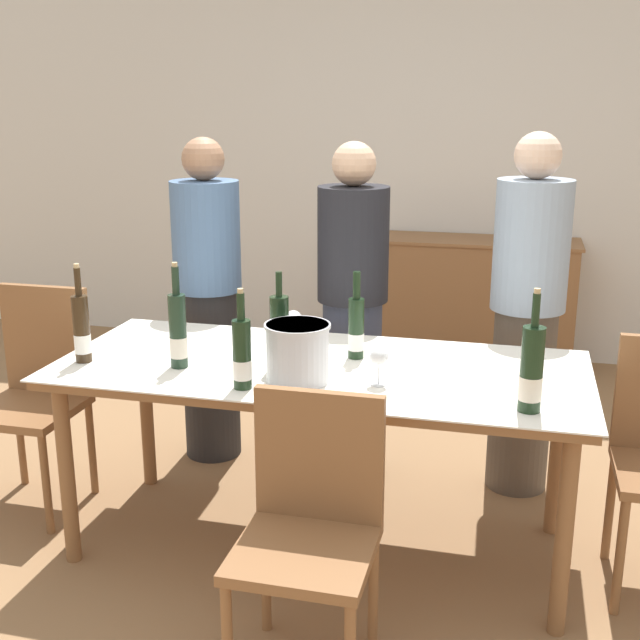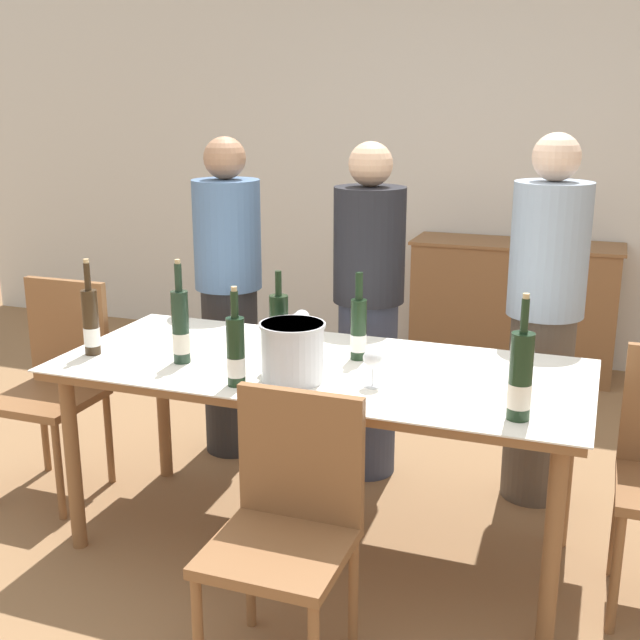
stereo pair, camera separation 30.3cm
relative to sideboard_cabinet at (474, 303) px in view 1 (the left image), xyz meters
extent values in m
plane|color=olive|center=(-0.45, -2.51, -0.44)|extent=(12.00, 12.00, 0.00)
cube|color=silver|center=(-0.45, 0.29, 0.96)|extent=(8.00, 0.10, 2.80)
cube|color=brown|center=(0.00, 0.00, -0.01)|extent=(1.30, 0.44, 0.85)
cube|color=brown|center=(0.00, 0.00, 0.42)|extent=(1.34, 0.46, 0.02)
cylinder|color=brown|center=(-1.37, -2.85, -0.07)|extent=(0.06, 0.06, 0.74)
cylinder|color=brown|center=(0.48, -2.85, -0.07)|extent=(0.06, 0.06, 0.74)
cylinder|color=brown|center=(-1.37, -2.16, -0.07)|extent=(0.06, 0.06, 0.74)
cylinder|color=brown|center=(0.48, -2.16, -0.07)|extent=(0.06, 0.06, 0.74)
cube|color=brown|center=(-0.45, -2.51, 0.32)|extent=(2.00, 0.85, 0.04)
cube|color=white|center=(-0.45, -2.51, 0.34)|extent=(2.03, 0.88, 0.01)
cylinder|color=silver|center=(-0.48, -2.70, 0.45)|extent=(0.23, 0.23, 0.22)
cylinder|color=silver|center=(-0.48, -2.70, 0.55)|extent=(0.24, 0.24, 0.01)
cylinder|color=black|center=(-0.65, -2.82, 0.47)|extent=(0.07, 0.07, 0.25)
cylinder|color=white|center=(-0.65, -2.82, 0.41)|extent=(0.07, 0.07, 0.07)
cylinder|color=black|center=(-0.65, -2.82, 0.64)|extent=(0.03, 0.03, 0.10)
cylinder|color=tan|center=(-0.65, -2.82, 0.70)|extent=(0.02, 0.02, 0.02)
cylinder|color=#332314|center=(-1.35, -2.69, 0.47)|extent=(0.06, 0.06, 0.26)
cylinder|color=white|center=(-1.35, -2.69, 0.42)|extent=(0.06, 0.06, 0.07)
cylinder|color=#332314|center=(-1.35, -2.69, 0.66)|extent=(0.02, 0.02, 0.11)
cylinder|color=tan|center=(-1.35, -2.69, 0.72)|extent=(0.02, 0.02, 0.02)
cylinder|color=#1E3323|center=(-0.96, -2.66, 0.48)|extent=(0.07, 0.07, 0.28)
cylinder|color=silver|center=(-0.96, -2.66, 0.42)|extent=(0.07, 0.07, 0.08)
cylinder|color=#1E3323|center=(-0.96, -2.66, 0.68)|extent=(0.03, 0.03, 0.11)
cylinder|color=tan|center=(-0.96, -2.66, 0.74)|extent=(0.02, 0.02, 0.02)
cylinder|color=black|center=(-0.59, -2.58, 0.48)|extent=(0.07, 0.07, 0.28)
cylinder|color=white|center=(-0.59, -2.58, 0.42)|extent=(0.07, 0.07, 0.08)
cylinder|color=black|center=(-0.59, -2.58, 0.67)|extent=(0.02, 0.02, 0.09)
cylinder|color=black|center=(-0.33, -2.38, 0.46)|extent=(0.06, 0.06, 0.24)
cylinder|color=white|center=(-0.33, -2.38, 0.41)|extent=(0.06, 0.06, 0.07)
cylinder|color=black|center=(-0.33, -2.38, 0.64)|extent=(0.03, 0.03, 0.11)
cylinder|color=black|center=(0.33, -2.79, 0.48)|extent=(0.07, 0.07, 0.29)
cylinder|color=silver|center=(0.33, -2.79, 0.42)|extent=(0.08, 0.08, 0.08)
cylinder|color=black|center=(0.33, -2.79, 0.68)|extent=(0.03, 0.03, 0.11)
cylinder|color=tan|center=(0.33, -2.79, 0.75)|extent=(0.02, 0.02, 0.02)
cylinder|color=white|center=(-0.64, -2.21, 0.34)|extent=(0.06, 0.06, 0.00)
cylinder|color=white|center=(-0.64, -2.21, 0.38)|extent=(0.01, 0.01, 0.06)
sphere|color=white|center=(-0.64, -2.21, 0.44)|extent=(0.07, 0.07, 0.07)
cylinder|color=white|center=(-0.19, -2.67, 0.34)|extent=(0.07, 0.07, 0.00)
cylinder|color=white|center=(-0.19, -2.67, 0.38)|extent=(0.01, 0.01, 0.08)
sphere|color=white|center=(-0.19, -2.67, 0.45)|extent=(0.07, 0.07, 0.07)
cylinder|color=white|center=(-0.59, -2.36, 0.34)|extent=(0.07, 0.07, 0.00)
cylinder|color=white|center=(-0.59, -2.36, 0.39)|extent=(0.01, 0.01, 0.08)
sphere|color=white|center=(-0.59, -2.36, 0.46)|extent=(0.08, 0.08, 0.08)
cylinder|color=brown|center=(-0.49, -3.07, -0.23)|extent=(0.03, 0.03, 0.42)
cylinder|color=brown|center=(-0.12, -3.07, -0.23)|extent=(0.03, 0.03, 0.42)
cube|color=brown|center=(-0.31, -3.26, 0.00)|extent=(0.42, 0.42, 0.04)
cube|color=brown|center=(-0.31, -3.07, 0.23)|extent=(0.42, 0.04, 0.44)
cylinder|color=brown|center=(0.68, -2.69, -0.21)|extent=(0.03, 0.03, 0.45)
cylinder|color=brown|center=(0.68, -2.32, -0.21)|extent=(0.03, 0.03, 0.45)
cylinder|color=brown|center=(-1.57, -2.69, -0.21)|extent=(0.03, 0.03, 0.45)
cylinder|color=brown|center=(-1.94, -2.32, -0.21)|extent=(0.03, 0.03, 0.45)
cylinder|color=brown|center=(-1.57, -2.32, -0.21)|extent=(0.03, 0.03, 0.45)
cube|color=brown|center=(-1.76, -2.51, 0.03)|extent=(0.42, 0.42, 0.04)
cube|color=brown|center=(-1.76, -2.31, 0.29)|extent=(0.42, 0.04, 0.49)
cylinder|color=#262628|center=(-1.20, -1.77, 0.00)|extent=(0.28, 0.28, 0.86)
cylinder|color=#4C6B93|center=(-1.20, -1.77, 0.69)|extent=(0.33, 0.33, 0.53)
sphere|color=#A37556|center=(-1.20, -1.77, 1.06)|extent=(0.20, 0.20, 0.20)
cylinder|color=#383F56|center=(-0.47, -1.77, -0.01)|extent=(0.28, 0.28, 0.86)
cylinder|color=black|center=(-0.47, -1.77, 0.69)|extent=(0.33, 0.33, 0.53)
sphere|color=#DBAD89|center=(-0.47, -1.77, 1.05)|extent=(0.20, 0.20, 0.20)
cylinder|color=#51473D|center=(0.32, -1.76, -0.01)|extent=(0.28, 0.28, 0.86)
cylinder|color=#8C9EB2|center=(0.32, -1.76, 0.71)|extent=(0.33, 0.33, 0.57)
sphere|color=beige|center=(0.32, -1.76, 1.10)|extent=(0.20, 0.20, 0.20)
camera|label=1|loc=(0.27, -5.34, 1.33)|focal=45.00mm
camera|label=2|loc=(0.56, -5.25, 1.33)|focal=45.00mm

